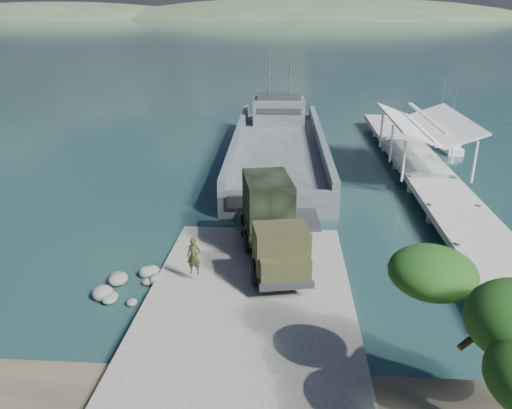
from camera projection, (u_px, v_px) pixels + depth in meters
name	position (u px, v px, depth m)	size (l,w,h in m)	color
ground	(251.00, 296.00, 25.21)	(1400.00, 1400.00, 0.00)	#1C4245
boat_ramp	(249.00, 302.00, 24.20)	(10.00, 18.00, 0.50)	slate
shoreline_rocks	(133.00, 286.00, 26.06)	(3.20, 5.60, 0.90)	#5D5E5B
distant_headlands	(336.00, 19.00, 541.18)	(1000.00, 240.00, 48.00)	#384E30
pier	(424.00, 162.00, 41.22)	(6.40, 44.00, 6.10)	#98978F
landing_craft	(278.00, 154.00, 46.59)	(8.91, 32.72, 9.66)	#40464B
military_truck	(272.00, 222.00, 27.57)	(4.28, 9.10, 4.06)	black
soldier	(194.00, 263.00, 25.32)	(0.72, 0.47, 1.97)	#24341C
sailboat_near	(448.00, 147.00, 50.67)	(1.66, 5.14, 6.21)	white
sailboat_far	(439.00, 126.00, 59.38)	(2.87, 5.16, 6.04)	white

